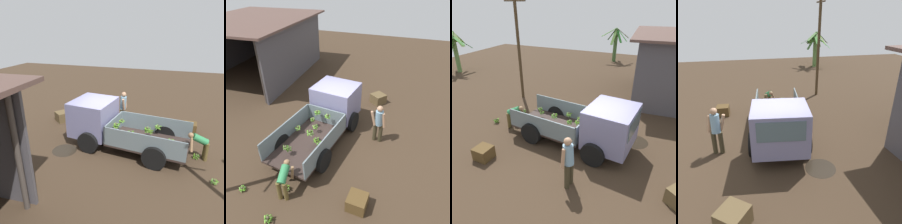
% 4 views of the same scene
% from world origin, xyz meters
% --- Properties ---
extents(ground, '(36.00, 36.00, 0.00)m').
position_xyz_m(ground, '(0.00, 0.00, 0.00)').
color(ground, '#3C2C1F').
extents(mud_patch_0, '(1.00, 1.00, 0.01)m').
position_xyz_m(mud_patch_0, '(1.43, 1.24, 0.00)').
color(mud_patch_0, black).
rests_on(mud_patch_0, ground).
extents(cargo_truck, '(4.97, 2.55, 1.90)m').
position_xyz_m(cargo_truck, '(0.08, 0.14, 1.01)').
color(cargo_truck, '#332622').
rests_on(cargo_truck, ground).
extents(utility_pole, '(1.26, 0.16, 5.64)m').
position_xyz_m(utility_pole, '(-5.43, 3.37, 2.91)').
color(utility_pole, '#45331F').
rests_on(utility_pole, ground).
extents(banana_palm_2, '(2.63, 2.60, 2.80)m').
position_xyz_m(banana_palm_2, '(-13.09, 5.69, 1.51)').
color(banana_palm_2, '#588141').
rests_on(banana_palm_2, ground).
extents(banana_palm_3, '(2.26, 2.34, 3.13)m').
position_xyz_m(banana_palm_3, '(-13.35, 5.94, 1.70)').
color(banana_palm_3, olive).
rests_on(banana_palm_3, ground).
extents(person_foreground_visitor, '(0.39, 0.66, 1.74)m').
position_xyz_m(person_foreground_visitor, '(-0.19, -2.03, 0.96)').
color(person_foreground_visitor, '#37311F').
rests_on(person_foreground_visitor, ground).
extents(person_worker_loading, '(0.80, 0.62, 1.09)m').
position_xyz_m(person_worker_loading, '(-3.78, 0.23, 0.68)').
color(person_worker_loading, brown).
rests_on(person_worker_loading, ground).
extents(banana_bunch_on_ground_0, '(0.25, 0.24, 0.18)m').
position_xyz_m(banana_bunch_on_ground_0, '(-4.22, 1.62, 0.10)').
color(banana_bunch_on_ground_0, '#4B4431').
rests_on(banana_bunch_on_ground_0, ground).
extents(banana_bunch_on_ground_1, '(0.25, 0.25, 0.21)m').
position_xyz_m(banana_bunch_on_ground_1, '(-3.71, 0.26, 0.12)').
color(banana_bunch_on_ground_1, '#463F2D').
rests_on(banana_bunch_on_ground_1, ground).
extents(banana_bunch_on_ground_2, '(0.28, 0.27, 0.23)m').
position_xyz_m(banana_bunch_on_ground_2, '(-4.82, 0.20, 0.13)').
color(banana_bunch_on_ground_2, '#4D4532').
rests_on(banana_bunch_on_ground_2, ground).
extents(wooden_crate_0, '(0.61, 0.61, 0.47)m').
position_xyz_m(wooden_crate_0, '(-3.51, -2.09, 0.23)').
color(wooden_crate_0, '#4E381C').
rests_on(wooden_crate_0, ground).
extents(wooden_crate_1, '(0.92, 0.92, 0.51)m').
position_xyz_m(wooden_crate_1, '(3.01, -1.45, 0.25)').
color(wooden_crate_1, brown).
rests_on(wooden_crate_1, ground).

